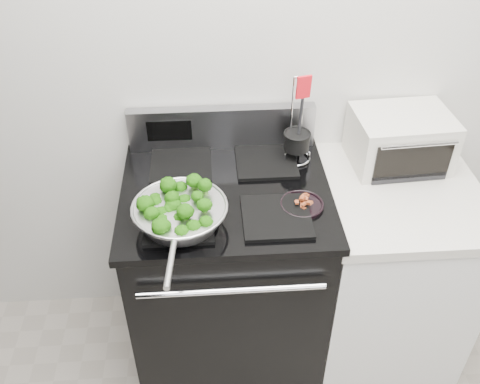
{
  "coord_description": "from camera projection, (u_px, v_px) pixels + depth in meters",
  "views": [
    {
      "loc": [
        -0.36,
        -0.16,
        2.19
      ],
      "look_at": [
        -0.25,
        1.36,
        0.98
      ],
      "focal_mm": 40.0,
      "sensor_mm": 36.0,
      "label": 1
    }
  ],
  "objects": [
    {
      "name": "utensil_holder",
      "position": [
        296.0,
        145.0,
        2.13
      ],
      "size": [
        0.12,
        0.12,
        0.37
      ],
      "rotation": [
        0.0,
        0.0,
        0.24
      ],
      "color": "silver",
      "rests_on": "gas_range"
    },
    {
      "name": "broccoli_pile",
      "position": [
        180.0,
        208.0,
        1.81
      ],
      "size": [
        0.26,
        0.26,
        0.09
      ],
      "primitive_type": null,
      "color": "black",
      "rests_on": "skillet"
    },
    {
      "name": "back_wall",
      "position": [
        298.0,
        50.0,
        2.04
      ],
      "size": [
        4.0,
        0.02,
        2.7
      ],
      "primitive_type": "cube",
      "color": "beige",
      "rests_on": "ground"
    },
    {
      "name": "counter",
      "position": [
        383.0,
        271.0,
        2.35
      ],
      "size": [
        0.62,
        0.68,
        0.92
      ],
      "color": "white",
      "rests_on": "floor"
    },
    {
      "name": "toaster_oven",
      "position": [
        400.0,
        139.0,
        2.14
      ],
      "size": [
        0.39,
        0.31,
        0.22
      ],
      "rotation": [
        0.0,
        0.0,
        0.06
      ],
      "color": "silver",
      "rests_on": "counter"
    },
    {
      "name": "gas_range",
      "position": [
        228.0,
        274.0,
        2.3
      ],
      "size": [
        0.79,
        0.69,
        1.13
      ],
      "color": "black",
      "rests_on": "floor"
    },
    {
      "name": "bacon_plate",
      "position": [
        302.0,
        202.0,
        1.92
      ],
      "size": [
        0.16,
        0.16,
        0.04
      ],
      "rotation": [
        0.0,
        0.0,
        -0.06
      ],
      "color": "black",
      "rests_on": "gas_range"
    },
    {
      "name": "skillet",
      "position": [
        180.0,
        213.0,
        1.82
      ],
      "size": [
        0.33,
        0.53,
        0.07
      ],
      "rotation": [
        0.0,
        0.0,
        -0.09
      ],
      "color": "silver",
      "rests_on": "gas_range"
    }
  ]
}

